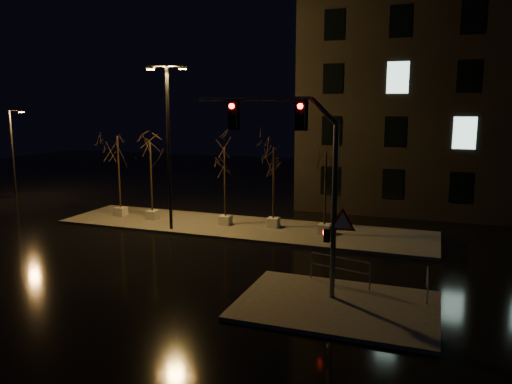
% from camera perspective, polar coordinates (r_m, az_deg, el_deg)
% --- Properties ---
extents(ground, '(90.00, 90.00, 0.00)m').
position_cam_1_polar(ground, '(24.00, -7.12, -7.48)').
color(ground, black).
rests_on(ground, ground).
extents(median, '(22.00, 5.00, 0.15)m').
position_cam_1_polar(median, '(29.24, -1.74, -4.08)').
color(median, '#47453F').
rests_on(median, ground).
extents(sidewalk_corner, '(7.00, 5.00, 0.15)m').
position_cam_1_polar(sidewalk_corner, '(18.51, 9.20, -12.67)').
color(sidewalk_corner, '#47453F').
rests_on(sidewalk_corner, ground).
extents(building, '(25.00, 12.00, 15.00)m').
position_cam_1_polar(building, '(38.47, 25.59, 9.49)').
color(building, black).
rests_on(building, ground).
extents(tree_0, '(1.80, 1.80, 5.24)m').
position_cam_1_polar(tree_0, '(32.51, -15.50, 4.23)').
color(tree_0, '#B2B0A6').
rests_on(tree_0, median).
extents(tree_1, '(1.80, 1.80, 4.86)m').
position_cam_1_polar(tree_1, '(31.06, -11.97, 3.60)').
color(tree_1, '#B2B0A6').
rests_on(tree_1, median).
extents(tree_2, '(1.80, 1.80, 4.71)m').
position_cam_1_polar(tree_2, '(29.01, -3.58, 3.14)').
color(tree_2, '#B2B0A6').
rests_on(tree_2, median).
extents(tree_3, '(1.80, 1.80, 4.76)m').
position_cam_1_polar(tree_3, '(28.39, 2.03, 3.07)').
color(tree_3, '#B2B0A6').
rests_on(tree_3, median).
extents(tree_4, '(1.80, 1.80, 4.64)m').
position_cam_1_polar(tree_4, '(27.09, 7.98, 2.47)').
color(tree_4, '#B2B0A6').
rests_on(tree_4, median).
extents(traffic_signal_mast, '(5.97, 0.54, 7.29)m').
position_cam_1_polar(traffic_signal_mast, '(18.00, 5.31, 2.84)').
color(traffic_signal_mast, '#595C61').
rests_on(traffic_signal_mast, sidewalk_corner).
extents(streetlight_main, '(2.27, 0.75, 9.12)m').
position_cam_1_polar(streetlight_main, '(28.26, -9.97, 6.26)').
color(streetlight_main, black).
rests_on(streetlight_main, median).
extents(streetlight_far, '(1.33, 0.44, 6.80)m').
position_cam_1_polar(streetlight_far, '(42.85, -25.98, 4.36)').
color(streetlight_far, black).
rests_on(streetlight_far, ground).
extents(guard_rail_a, '(2.50, 0.66, 1.11)m').
position_cam_1_polar(guard_rail_a, '(20.12, 9.55, -8.38)').
color(guard_rail_a, '#595C61').
rests_on(guard_rail_a, sidewalk_corner).
extents(guard_rail_b, '(0.11, 1.81, 0.86)m').
position_cam_1_polar(guard_rail_b, '(19.82, 19.01, -9.60)').
color(guard_rail_b, '#595C61').
rests_on(guard_rail_b, sidewalk_corner).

